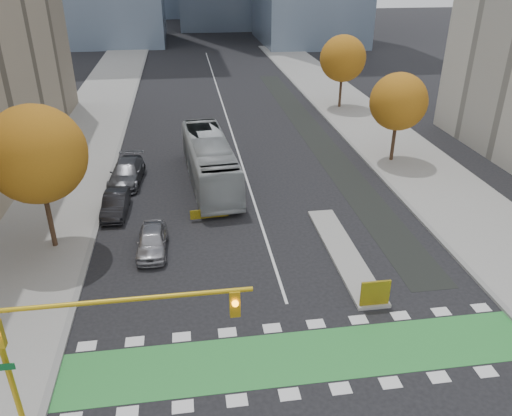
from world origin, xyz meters
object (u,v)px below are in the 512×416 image
object	(u,v)px
bus	(210,161)
parked_car_b	(115,204)
tree_west	(36,154)
tree_east_near	(398,102)
hazard_board	(375,293)
parked_car_a	(152,241)
traffic_signal_west	(83,331)
parked_car_c	(127,172)
tree_east_far	(343,59)

from	to	relation	value
bus	parked_car_b	distance (m)	7.58
tree_west	parked_car_b	world-z (taller)	tree_west
tree_east_near	bus	world-z (taller)	tree_east_near
hazard_board	bus	xyz separation A→B (m)	(-6.69, 15.65, 0.88)
parked_car_a	parked_car_b	bearing A→B (deg)	118.13
hazard_board	parked_car_a	bearing A→B (deg)	147.96
traffic_signal_west	bus	bearing A→B (deg)	75.56
bus	parked_car_c	size ratio (longest dim) A/B	2.27
hazard_board	tree_east_near	xyz separation A→B (m)	(8.00, 17.80, 4.06)
parked_car_a	parked_car_c	bearing A→B (deg)	103.97
tree_east_far	traffic_signal_west	size ratio (longest dim) A/B	0.90
hazard_board	parked_car_a	size ratio (longest dim) A/B	0.35
tree_east_near	parked_car_b	size ratio (longest dim) A/B	1.74
hazard_board	parked_car_a	world-z (taller)	hazard_board
hazard_board	traffic_signal_west	distance (m)	13.23
hazard_board	bus	world-z (taller)	bus
tree_east_near	parked_car_c	size ratio (longest dim) A/B	1.33
hazard_board	tree_west	size ratio (longest dim) A/B	0.17
tree_east_near	tree_east_far	size ratio (longest dim) A/B	0.92
parked_car_b	parked_car_c	distance (m)	5.01
bus	parked_car_b	xyz separation A→B (m)	(-6.31, -4.08, -1.01)
traffic_signal_west	parked_car_c	distance (m)	21.54
parked_car_b	traffic_signal_west	bearing A→B (deg)	-83.84
tree_east_far	parked_car_b	world-z (taller)	tree_east_far
bus	parked_car_b	world-z (taller)	bus
parked_car_a	tree_east_far	bearing A→B (deg)	56.66
tree_west	traffic_signal_west	bearing A→B (deg)	-71.98
hazard_board	traffic_signal_west	size ratio (longest dim) A/B	0.16
traffic_signal_west	parked_car_a	world-z (taller)	traffic_signal_west
tree_east_far	parked_car_b	xyz separation A→B (m)	(-21.50, -22.23, -4.57)
tree_east_near	bus	xyz separation A→B (m)	(-14.69, -2.15, -3.18)
tree_east_near	parked_car_a	xyz separation A→B (m)	(-18.50, -11.23, -4.18)
tree_west	tree_east_far	xyz separation A→B (m)	(24.50, 26.00, -0.38)
parked_car_a	parked_car_c	size ratio (longest dim) A/B	0.76
tree_east_near	tree_east_far	bearing A→B (deg)	88.21
tree_west	tree_east_near	size ratio (longest dim) A/B	1.16
parked_car_a	parked_car_b	size ratio (longest dim) A/B	0.99
tree_east_far	parked_car_b	distance (m)	31.26
hazard_board	tree_east_near	distance (m)	19.93
bus	hazard_board	bearing A→B (deg)	-71.19
tree_east_near	parked_car_a	distance (m)	22.04
tree_west	traffic_signal_west	xyz separation A→B (m)	(4.07, -12.51, -1.58)
parked_car_b	tree_west	bearing A→B (deg)	-126.11
traffic_signal_west	parked_car_b	world-z (taller)	traffic_signal_west
tree_west	parked_car_c	distance (m)	10.55
parked_car_a	traffic_signal_west	bearing A→B (deg)	-95.66
parked_car_c	parked_car_a	bearing A→B (deg)	-72.63
tree_east_far	traffic_signal_west	bearing A→B (deg)	-117.95
tree_west	parked_car_c	size ratio (longest dim) A/B	1.55
tree_east_near	traffic_signal_west	world-z (taller)	tree_east_near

